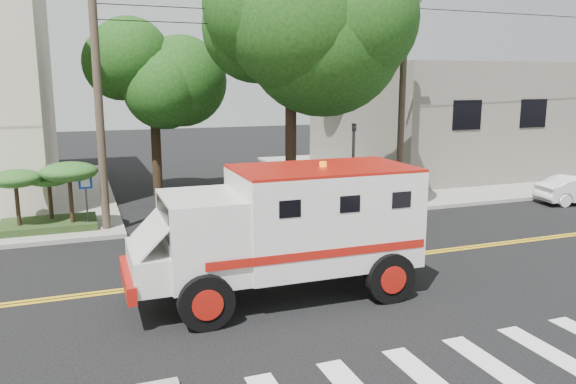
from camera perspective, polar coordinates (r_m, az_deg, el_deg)
name	(u,v)px	position (r m, az deg, el deg)	size (l,w,h in m)	color
ground	(322,266)	(16.28, 3.52, -7.49)	(100.00, 100.00, 0.00)	black
sidewalk_ne	(438,170)	(34.35, 15.00, 2.19)	(17.00, 17.00, 0.15)	gray
building_right	(457,117)	(35.32, 16.78, 7.35)	(14.00, 12.00, 6.00)	slate
utility_pole_left	(99,103)	(20.09, -18.68, 8.58)	(0.28, 0.28, 9.00)	#382D23
utility_pole_right	(402,99)	(23.89, 11.52, 9.25)	(0.28, 0.28, 9.00)	#382D23
tree_main	(305,27)	(21.99, 1.69, 16.37)	(6.08, 5.70, 9.85)	black
tree_left	(161,69)	(26.11, -12.81, 12.04)	(4.48, 4.20, 7.70)	black
tree_right	(352,66)	(33.49, 6.55, 12.61)	(4.80, 4.50, 8.20)	black
traffic_signal	(353,158)	(22.32, 6.65, 3.42)	(0.15, 0.18, 3.60)	#3F3F42
accessibility_sign	(86,195)	(20.60, -19.82, -0.24)	(0.45, 0.10, 2.02)	#3F3F42
palm_planter	(47,187)	(21.02, -23.26, 0.51)	(3.52, 2.63, 2.36)	#1E3314
armored_truck	(288,224)	(13.60, 0.02, -3.30)	(6.99, 2.89, 3.17)	silver
pedestrian_a	(394,187)	(23.33, 10.71, 0.49)	(0.59, 0.39, 1.63)	gray
pedestrian_b	(391,188)	(23.26, 10.42, 0.45)	(0.78, 0.61, 1.61)	gray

